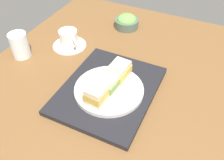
{
  "coord_description": "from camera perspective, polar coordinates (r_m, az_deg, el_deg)",
  "views": [
    {
      "loc": [
        -49.17,
        -28.48,
        62.22
      ],
      "look_at": [
        6.82,
        -1.72,
        5.0
      ],
      "focal_mm": 39.76,
      "sensor_mm": 36.0,
      "label": 1
    }
  ],
  "objects": [
    {
      "name": "sandwich_middle",
      "position": [
        0.82,
        -0.72,
        -0.59
      ],
      "size": [
        8.69,
        6.71,
        5.22
      ],
      "color": "beige",
      "rests_on": "sandwich_plate"
    },
    {
      "name": "coffee_cup",
      "position": [
        1.09,
        -9.88,
        9.15
      ],
      "size": [
        14.41,
        14.41,
        7.43
      ],
      "color": "white",
      "rests_on": "ground_plane"
    },
    {
      "name": "drinking_glass",
      "position": [
        1.07,
        -20.46,
        7.51
      ],
      "size": [
        7.22,
        7.22,
        10.33
      ],
      "primitive_type": "cylinder",
      "color": "silver",
      "rests_on": "ground_plane"
    },
    {
      "name": "sandwich_near",
      "position": [
        0.78,
        -3.31,
        -3.04
      ],
      "size": [
        8.42,
        6.44,
        6.26
      ],
      "color": "beige",
      "rests_on": "sandwich_plate"
    },
    {
      "name": "serving_tray",
      "position": [
        0.87,
        -0.79,
        -2.29
      ],
      "size": [
        38.11,
        30.55,
        1.9
      ],
      "primitive_type": "cube",
      "color": "black",
      "rests_on": "ground_plane"
    },
    {
      "name": "salad_bowl",
      "position": [
        1.21,
        3.38,
        13.25
      ],
      "size": [
        11.28,
        11.28,
        6.57
      ],
      "color": "#4C6051",
      "rests_on": "ground_plane"
    },
    {
      "name": "sandwich_far",
      "position": [
        0.86,
        1.62,
        2.03
      ],
      "size": [
        8.85,
        6.79,
        5.82
      ],
      "color": "beige",
      "rests_on": "sandwich_plate"
    },
    {
      "name": "sandwich_plate",
      "position": [
        0.84,
        -0.7,
        -2.24
      ],
      "size": [
        23.67,
        23.67,
        1.43
      ],
      "primitive_type": "cylinder",
      "color": "silver",
      "rests_on": "serving_tray"
    },
    {
      "name": "ground_plane",
      "position": [
        0.85,
        -3.03,
        -5.68
      ],
      "size": [
        140.0,
        100.0,
        3.0
      ],
      "primitive_type": "cube",
      "color": "brown"
    }
  ]
}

